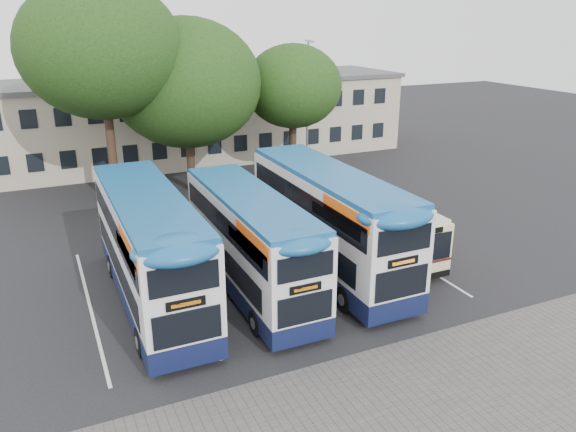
% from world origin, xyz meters
% --- Properties ---
extents(ground, '(120.00, 120.00, 0.00)m').
position_xyz_m(ground, '(0.00, 0.00, 0.00)').
color(ground, black).
rests_on(ground, ground).
extents(paving_strip, '(40.00, 6.00, 0.01)m').
position_xyz_m(paving_strip, '(-2.00, -5.00, 0.01)').
color(paving_strip, '#595654').
rests_on(paving_strip, ground).
extents(bay_lines, '(14.12, 11.00, 0.01)m').
position_xyz_m(bay_lines, '(-3.75, 5.00, 0.01)').
color(bay_lines, silver).
rests_on(bay_lines, ground).
extents(depot_building, '(32.40, 8.40, 6.20)m').
position_xyz_m(depot_building, '(0.00, 26.99, 3.15)').
color(depot_building, '#A69C86').
rests_on(depot_building, ground).
extents(lamp_post, '(0.25, 1.05, 9.06)m').
position_xyz_m(lamp_post, '(6.00, 19.97, 5.08)').
color(lamp_post, gray).
rests_on(lamp_post, ground).
extents(tree_left, '(8.88, 8.88, 12.69)m').
position_xyz_m(tree_left, '(-7.86, 17.30, 8.90)').
color(tree_left, black).
rests_on(tree_left, ground).
extents(tree_mid, '(9.15, 9.15, 10.65)m').
position_xyz_m(tree_mid, '(-3.00, 18.42, 6.75)').
color(tree_mid, black).
rests_on(tree_mid, ground).
extents(tree_right, '(6.40, 6.40, 8.97)m').
position_xyz_m(tree_right, '(4.05, 18.24, 6.23)').
color(tree_right, black).
rests_on(tree_right, ground).
extents(bus_dd_left, '(2.57, 10.61, 4.42)m').
position_xyz_m(bus_dd_left, '(-8.38, 4.41, 2.44)').
color(bus_dd_left, '#10173B').
rests_on(bus_dd_left, ground).
extents(bus_dd_mid, '(2.39, 9.85, 4.10)m').
position_xyz_m(bus_dd_mid, '(-4.55, 3.78, 2.26)').
color(bus_dd_mid, '#10173B').
rests_on(bus_dd_mid, ground).
extents(bus_dd_right, '(2.62, 10.80, 4.50)m').
position_xyz_m(bus_dd_right, '(-0.81, 4.23, 2.48)').
color(bus_dd_right, '#10173B').
rests_on(bus_dd_right, ground).
extents(bus_single, '(2.30, 9.03, 2.69)m').
position_xyz_m(bus_single, '(2.28, 5.67, 1.53)').
color(bus_single, beige).
rests_on(bus_single, ground).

